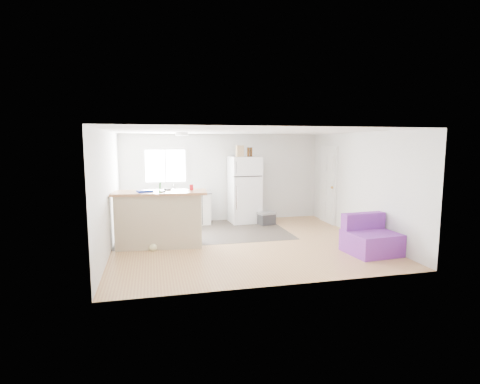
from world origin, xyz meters
name	(u,v)px	position (x,y,z in m)	size (l,w,h in m)	color
room	(244,188)	(0.00, 0.00, 1.20)	(5.51, 5.01, 2.41)	#A66B45
vinyl_zone	(203,231)	(-0.73, 1.25, 0.00)	(4.05, 2.50, 0.00)	#38302A
window	(165,166)	(-1.55, 2.49, 1.55)	(1.18, 0.06, 0.98)	white
interior_door	(328,185)	(2.72, 1.55, 1.02)	(0.11, 0.92, 2.10)	white
ceiling_fixture	(182,134)	(-1.20, 1.20, 2.36)	(0.30, 0.30, 0.07)	white
kitchen_cabinets	(174,208)	(-1.36, 2.20, 0.44)	(1.93, 0.61, 1.13)	white
peninsula	(160,219)	(-1.78, 0.15, 0.59)	(1.96, 0.90, 1.17)	tan
refrigerator	(244,190)	(0.53, 2.11, 0.90)	(0.83, 0.79, 1.79)	white
cooler	(267,218)	(1.03, 1.66, 0.17)	(0.50, 0.40, 0.34)	#2D2D2F
purple_seat	(370,239)	(2.24, -1.28, 0.27)	(0.99, 0.94, 0.75)	purple
cleaner_jug	(176,242)	(-1.46, -0.11, 0.13)	(0.15, 0.12, 0.30)	silver
mop	(154,239)	(-1.90, -0.13, 0.23)	(0.27, 0.39, 1.40)	green
red_cup	(191,187)	(-1.10, 0.20, 1.23)	(0.08, 0.08, 0.12)	red
blue_tray	(145,191)	(-2.06, 0.12, 1.18)	(0.30, 0.22, 0.04)	#122AAD
tool_a	(168,190)	(-1.59, 0.29, 1.18)	(0.14, 0.05, 0.03)	black
tool_b	(163,192)	(-1.70, 0.00, 1.18)	(0.10, 0.04, 0.03)	black
cardboard_box	(240,151)	(0.39, 2.06, 1.94)	(0.20, 0.10, 0.30)	tan
bottle_left	(248,152)	(0.61, 2.00, 1.92)	(0.07, 0.07, 0.25)	#3D210B
bottle_right	(251,152)	(0.71, 2.09, 1.92)	(0.07, 0.07, 0.25)	#3D210B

